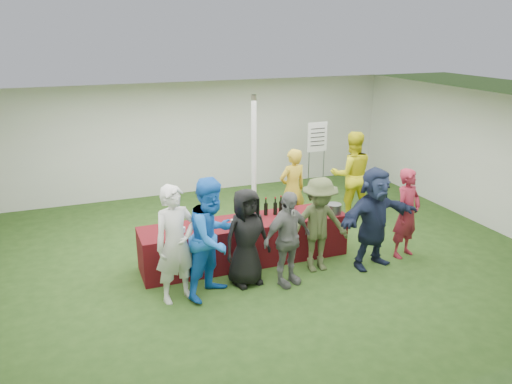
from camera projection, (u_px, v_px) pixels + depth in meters
name	position (u px, v px, depth m)	size (l,w,h in m)	color
ground	(251.00, 256.00, 8.94)	(60.00, 60.00, 0.00)	#284719
tent	(254.00, 164.00, 9.75)	(10.00, 10.00, 10.00)	white
serving_table	(245.00, 241.00, 8.64)	(3.60, 0.80, 0.75)	#560D0E
wine_bottles	(276.00, 207.00, 8.82)	(0.73, 0.15, 0.32)	black
wine_glasses	(229.00, 223.00, 8.13)	(2.77, 0.12, 0.16)	silver
water_bottle	(244.00, 214.00, 8.57)	(0.07, 0.07, 0.23)	silver
bar_towel	(327.00, 208.00, 9.11)	(0.25, 0.18, 0.03)	white
dump_bucket	(334.00, 209.00, 8.84)	(0.26, 0.26, 0.18)	slate
wine_list_sign	(317.00, 143.00, 11.76)	(0.50, 0.03, 1.80)	slate
staff_pourer	(292.00, 189.00, 9.94)	(0.60, 0.40, 1.66)	gold
staff_back	(351.00, 175.00, 10.58)	(0.90, 0.70, 1.86)	#CEC814
customer_0	(176.00, 244.00, 7.25)	(0.66, 0.43, 1.80)	silver
customer_1	(213.00, 238.00, 7.40)	(0.91, 0.71, 1.86)	blue
customer_2	(247.00, 237.00, 7.76)	(0.77, 0.50, 1.58)	black
customer_3	(287.00, 239.00, 7.75)	(0.91, 0.38, 1.54)	slate
customer_4	(319.00, 225.00, 8.19)	(1.05, 0.60, 1.62)	#454D2B
customer_5	(374.00, 218.00, 8.33)	(1.62, 0.52, 1.74)	#1B243E
customer_6	(407.00, 213.00, 8.73)	(0.59, 0.39, 1.61)	maroon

